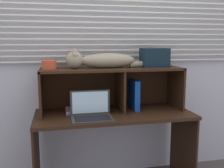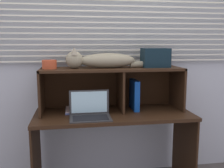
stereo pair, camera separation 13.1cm
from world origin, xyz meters
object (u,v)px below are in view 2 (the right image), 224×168
object	(u,v)px
storage_box	(155,58)
cat	(102,60)
laptop	(90,112)
binder_upright	(134,95)
book_stack	(74,110)
small_basket	(49,64)

from	to	relation	value
storage_box	cat	bearing A→B (deg)	180.00
laptop	binder_upright	world-z (taller)	binder_upright
binder_upright	book_stack	xyz separation A→B (m)	(-0.58, 0.00, -0.13)
cat	laptop	world-z (taller)	cat
binder_upright	small_basket	bearing A→B (deg)	180.00
book_stack	small_basket	size ratio (longest dim) A/B	1.73
cat	storage_box	world-z (taller)	cat
storage_box	book_stack	bearing A→B (deg)	179.78
cat	storage_box	xyz separation A→B (m)	(0.51, 0.00, 0.02)
laptop	binder_upright	size ratio (longest dim) A/B	1.22
storage_box	small_basket	bearing A→B (deg)	180.00
book_stack	storage_box	distance (m)	0.91
book_stack	laptop	bearing A→B (deg)	-56.66
cat	book_stack	size ratio (longest dim) A/B	4.02
small_basket	storage_box	distance (m)	0.98
cat	storage_box	size ratio (longest dim) A/B	3.52
cat	book_stack	distance (m)	0.53
laptop	small_basket	xyz separation A→B (m)	(-0.34, 0.20, 0.40)
laptop	small_basket	bearing A→B (deg)	149.06
book_stack	storage_box	world-z (taller)	storage_box
laptop	cat	bearing A→B (deg)	58.09
cat	book_stack	world-z (taller)	cat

